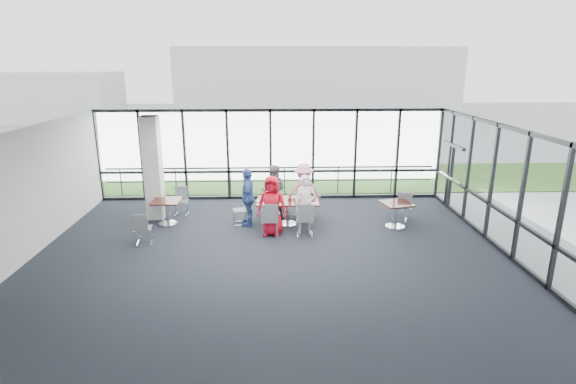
{
  "coord_description": "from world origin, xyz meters",
  "views": [
    {
      "loc": [
        0.07,
        -10.54,
        4.71
      ],
      "look_at": [
        0.51,
        1.98,
        1.1
      ],
      "focal_mm": 28.0,
      "sensor_mm": 36.0,
      "label": 1
    }
  ],
  "objects_px": {
    "diner_near_right": "(306,205)",
    "chair_main_nr": "(305,219)",
    "diner_near_left": "(272,206)",
    "chair_spare_r": "(400,206)",
    "side_table_left": "(167,204)",
    "structural_column": "(153,168)",
    "main_table": "(288,205)",
    "chair_spare_lb": "(181,201)",
    "chair_spare_la": "(143,228)",
    "diner_far_right": "(304,190)",
    "side_table_right": "(396,207)",
    "chair_main_fr": "(303,201)",
    "chair_main_nl": "(270,220)",
    "chair_main_fl": "(273,201)",
    "chair_main_end": "(240,210)",
    "diner_far_left": "(273,191)",
    "diner_end": "(248,197)"
  },
  "relations": [
    {
      "from": "chair_main_end",
      "to": "diner_far_right",
      "type": "bearing_deg",
      "value": 96.1
    },
    {
      "from": "structural_column",
      "to": "chair_spare_r",
      "type": "bearing_deg",
      "value": -3.73
    },
    {
      "from": "diner_far_left",
      "to": "chair_main_fr",
      "type": "height_order",
      "value": "diner_far_left"
    },
    {
      "from": "main_table",
      "to": "chair_spare_lb",
      "type": "bearing_deg",
      "value": 164.3
    },
    {
      "from": "diner_near_right",
      "to": "diner_end",
      "type": "xyz_separation_m",
      "value": [
        -1.67,
        0.74,
        0.02
      ]
    },
    {
      "from": "main_table",
      "to": "chair_spare_lb",
      "type": "distance_m",
      "value": 3.55
    },
    {
      "from": "chair_spare_lb",
      "to": "chair_spare_r",
      "type": "distance_m",
      "value": 6.92
    },
    {
      "from": "main_table",
      "to": "chair_main_fr",
      "type": "xyz_separation_m",
      "value": [
        0.53,
        0.94,
        -0.19
      ]
    },
    {
      "from": "chair_main_nl",
      "to": "chair_main_fl",
      "type": "distance_m",
      "value": 1.82
    },
    {
      "from": "chair_spare_r",
      "to": "side_table_left",
      "type": "bearing_deg",
      "value": -160.05
    },
    {
      "from": "structural_column",
      "to": "diner_near_right",
      "type": "relative_size",
      "value": 1.88
    },
    {
      "from": "chair_main_nr",
      "to": "chair_spare_lb",
      "type": "distance_m",
      "value": 4.32
    },
    {
      "from": "structural_column",
      "to": "diner_far_right",
      "type": "distance_m",
      "value": 4.69
    },
    {
      "from": "side_table_right",
      "to": "chair_main_fr",
      "type": "height_order",
      "value": "chair_main_fr"
    },
    {
      "from": "chair_main_fr",
      "to": "chair_main_nr",
      "type": "bearing_deg",
      "value": 86.06
    },
    {
      "from": "chair_main_end",
      "to": "chair_spare_lb",
      "type": "height_order",
      "value": "chair_spare_lb"
    },
    {
      "from": "side_table_left",
      "to": "diner_near_left",
      "type": "relative_size",
      "value": 0.49
    },
    {
      "from": "side_table_left",
      "to": "chair_main_end",
      "type": "height_order",
      "value": "chair_main_end"
    },
    {
      "from": "chair_spare_la",
      "to": "chair_spare_r",
      "type": "height_order",
      "value": "chair_spare_r"
    },
    {
      "from": "diner_near_right",
      "to": "diner_far_right",
      "type": "bearing_deg",
      "value": 90.83
    },
    {
      "from": "chair_main_fr",
      "to": "chair_spare_lb",
      "type": "xyz_separation_m",
      "value": [
        -3.92,
        0.1,
        0.0
      ]
    },
    {
      "from": "diner_far_right",
      "to": "chair_spare_r",
      "type": "xyz_separation_m",
      "value": [
        2.96,
        -0.48,
        -0.39
      ]
    },
    {
      "from": "diner_near_left",
      "to": "diner_far_right",
      "type": "bearing_deg",
      "value": 69.91
    },
    {
      "from": "main_table",
      "to": "chair_main_nr",
      "type": "relative_size",
      "value": 1.94
    },
    {
      "from": "chair_spare_la",
      "to": "chair_spare_lb",
      "type": "distance_m",
      "value": 2.47
    },
    {
      "from": "side_table_left",
      "to": "chair_main_nr",
      "type": "distance_m",
      "value": 4.23
    },
    {
      "from": "diner_end",
      "to": "chair_spare_r",
      "type": "bearing_deg",
      "value": 93.53
    },
    {
      "from": "chair_main_nr",
      "to": "chair_spare_lb",
      "type": "xyz_separation_m",
      "value": [
        -3.84,
        1.97,
        -0.04
      ]
    },
    {
      "from": "structural_column",
      "to": "chair_spare_la",
      "type": "distance_m",
      "value": 2.4
    },
    {
      "from": "chair_main_fl",
      "to": "chair_spare_r",
      "type": "bearing_deg",
      "value": -175.32
    },
    {
      "from": "side_table_right",
      "to": "chair_main_nl",
      "type": "distance_m",
      "value": 3.78
    },
    {
      "from": "diner_end",
      "to": "chair_main_nl",
      "type": "bearing_deg",
      "value": 35.21
    },
    {
      "from": "main_table",
      "to": "diner_far_left",
      "type": "bearing_deg",
      "value": 121.63
    },
    {
      "from": "structural_column",
      "to": "main_table",
      "type": "bearing_deg",
      "value": -9.97
    },
    {
      "from": "diner_near_right",
      "to": "chair_main_nr",
      "type": "relative_size",
      "value": 1.77
    },
    {
      "from": "chair_main_nr",
      "to": "main_table",
      "type": "bearing_deg",
      "value": 120.57
    },
    {
      "from": "side_table_right",
      "to": "chair_main_fl",
      "type": "bearing_deg",
      "value": 161.55
    },
    {
      "from": "chair_main_nr",
      "to": "diner_near_left",
      "type": "bearing_deg",
      "value": 179.03
    },
    {
      "from": "side_table_right",
      "to": "chair_spare_lb",
      "type": "height_order",
      "value": "chair_spare_lb"
    },
    {
      "from": "main_table",
      "to": "chair_main_nr",
      "type": "height_order",
      "value": "chair_main_nr"
    },
    {
      "from": "main_table",
      "to": "chair_spare_r",
      "type": "bearing_deg",
      "value": 5.12
    },
    {
      "from": "diner_far_left",
      "to": "chair_spare_r",
      "type": "distance_m",
      "value": 3.96
    },
    {
      "from": "diner_far_left",
      "to": "chair_spare_la",
      "type": "distance_m",
      "value": 4.11
    },
    {
      "from": "diner_near_left",
      "to": "chair_main_nr",
      "type": "xyz_separation_m",
      "value": [
        0.92,
        -0.09,
        -0.38
      ]
    },
    {
      "from": "diner_far_left",
      "to": "chair_main_nr",
      "type": "bearing_deg",
      "value": 122.8
    },
    {
      "from": "chair_spare_la",
      "to": "side_table_right",
      "type": "bearing_deg",
      "value": 0.25
    },
    {
      "from": "structural_column",
      "to": "chair_spare_lb",
      "type": "xyz_separation_m",
      "value": [
        0.72,
        0.32,
        -1.16
      ]
    },
    {
      "from": "chair_main_nl",
      "to": "chair_main_fl",
      "type": "height_order",
      "value": "chair_main_nl"
    },
    {
      "from": "structural_column",
      "to": "side_table_left",
      "type": "bearing_deg",
      "value": -50.64
    },
    {
      "from": "chair_main_fr",
      "to": "diner_far_left",
      "type": "bearing_deg",
      "value": 11.13
    }
  ]
}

